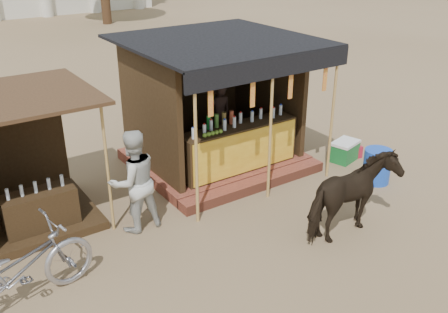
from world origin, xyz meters
name	(u,v)px	position (x,y,z in m)	size (l,w,h in m)	color
ground	(279,252)	(0.00, 0.00, 0.00)	(120.00, 120.00, 0.00)	#846B4C
main_stall	(217,121)	(1.01, 3.36, 1.02)	(3.60, 3.61, 2.78)	brown
secondary_stall	(18,180)	(-3.17, 3.24, 0.85)	(2.40, 2.40, 2.38)	#332312
cow	(353,198)	(1.31, -0.27, 0.72)	(0.78, 1.70, 1.44)	black
motorbike	(17,271)	(-3.75, 1.03, 0.58)	(0.77, 2.21, 1.16)	#9E9EA6
bystander	(134,181)	(-1.59, 1.97, 0.91)	(0.88, 0.69, 1.82)	#B8B9B2
blue_barrel	(377,166)	(3.24, 0.81, 0.36)	(0.56, 0.56, 0.71)	blue
red_crate	(350,150)	(3.77, 2.00, 0.14)	(0.40, 0.43, 0.28)	maroon
cooler	(345,151)	(3.49, 1.91, 0.23)	(0.73, 0.59, 0.46)	#186C2E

